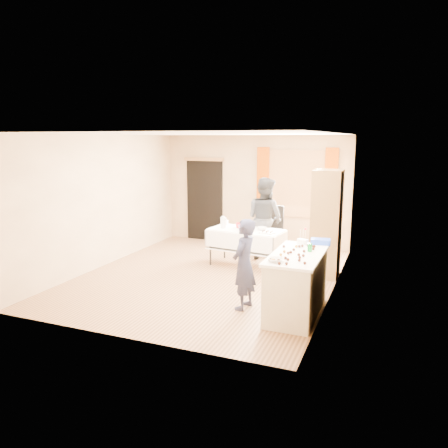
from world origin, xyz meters
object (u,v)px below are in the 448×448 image
at_px(counter, 296,284).
at_px(woman, 265,219).
at_px(party_table, 246,244).
at_px(cabinet, 326,224).
at_px(girl, 244,264).
at_px(chair, 270,239).

height_order(counter, woman, woman).
bearing_deg(party_table, counter, -47.41).
xyz_separation_m(cabinet, woman, (-1.38, 0.71, -0.12)).
xyz_separation_m(counter, party_table, (-1.47, 2.05, -0.01)).
bearing_deg(woman, cabinet, 179.15).
relative_size(counter, party_table, 0.95).
height_order(counter, girl, girl).
distance_m(cabinet, chair, 1.93).
xyz_separation_m(party_table, chair, (0.19, 1.12, -0.13)).
bearing_deg(girl, cabinet, 164.57).
height_order(counter, chair, chair).
relative_size(party_table, chair, 1.45).
bearing_deg(chair, girl, -67.25).
distance_m(girl, woman, 2.83).
xyz_separation_m(chair, girl, (0.50, -3.24, 0.37)).
bearing_deg(party_table, chair, 87.37).
relative_size(counter, girl, 1.07).
xyz_separation_m(party_table, girl, (0.69, -2.13, 0.24)).
xyz_separation_m(chair, woman, (-0.00, -0.47, 0.55)).
bearing_deg(counter, cabinet, 87.12).
relative_size(girl, woman, 0.79).
distance_m(counter, chair, 3.42).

